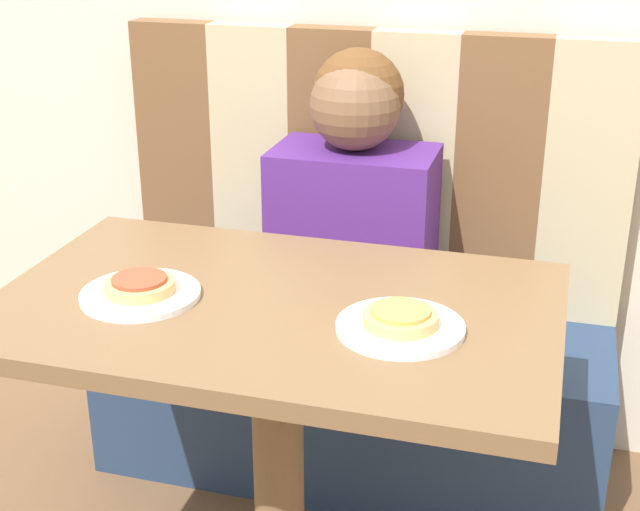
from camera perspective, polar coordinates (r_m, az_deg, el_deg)
booth_seat at (r=2.38m, az=1.99°, el=-8.85°), size 1.30×0.46×0.43m
booth_backrest at (r=2.32m, az=3.33°, el=5.61°), size 1.30×0.07×0.71m
dining_table at (r=1.67m, az=-2.82°, el=-6.23°), size 1.02×0.65×0.76m
person at (r=2.15m, az=2.21°, el=3.83°), size 0.39×0.25×0.69m
plate_left at (r=1.66m, az=-11.41°, el=-2.45°), size 0.22×0.22×0.01m
plate_right at (r=1.52m, az=5.16°, el=-4.60°), size 0.22×0.22×0.01m
pizza_left at (r=1.65m, az=-11.46°, el=-1.86°), size 0.13×0.13×0.03m
pizza_right at (r=1.51m, az=5.18°, el=-3.96°), size 0.13×0.13×0.03m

